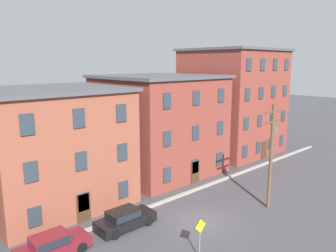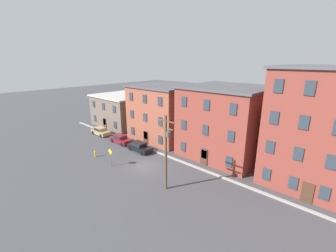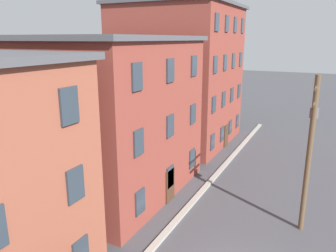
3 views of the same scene
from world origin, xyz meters
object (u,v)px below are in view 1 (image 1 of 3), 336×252
object	(u,v)px
car_maroon	(52,245)
caution_sign	(200,231)
utility_pole	(272,151)
car_black	(125,218)

from	to	relation	value
car_maroon	caution_sign	distance (m)	9.13
utility_pole	car_black	bearing A→B (deg)	154.63
caution_sign	utility_pole	distance (m)	10.04
caution_sign	utility_pole	size ratio (longest dim) A/B	0.31
car_maroon	car_black	distance (m)	5.31
car_maroon	utility_pole	bearing A→B (deg)	-18.06
car_black	car_maroon	bearing A→B (deg)	178.52
car_black	caution_sign	size ratio (longest dim) A/B	1.68
car_black	caution_sign	distance (m)	6.33
car_black	caution_sign	xyz separation A→B (m)	(1.26, -6.12, 1.01)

